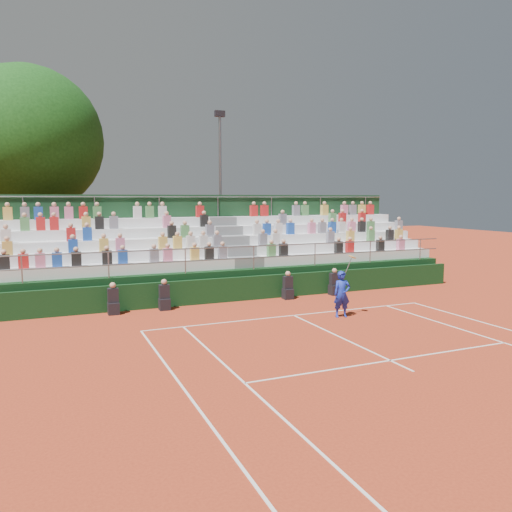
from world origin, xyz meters
name	(u,v)px	position (x,y,z in m)	size (l,w,h in m)	color
ground	(294,316)	(0.00, 0.00, 0.00)	(90.00, 90.00, 0.00)	#B03A1D
courtside_wall	(259,287)	(0.00, 3.20, 0.50)	(20.00, 0.15, 1.00)	black
line_officials	(232,292)	(-1.39, 2.75, 0.48)	(9.81, 0.40, 1.19)	black
grandstand	(232,264)	(-0.01, 6.44, 1.08)	(20.00, 5.20, 4.40)	black
tennis_player	(342,294)	(1.48, -0.86, 0.84)	(0.87, 0.53, 2.22)	#172CAF
tree_east	(28,140)	(-8.74, 13.04, 7.21)	(7.56, 7.56, 11.00)	#3B2715
floodlight_mast	(220,179)	(1.51, 12.43, 5.33)	(0.60, 0.25, 9.28)	gray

